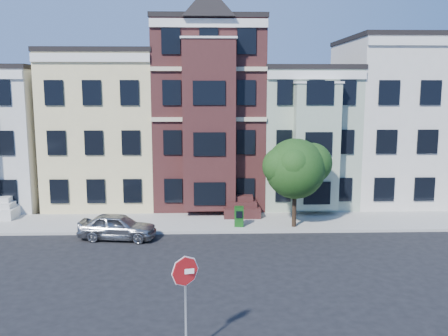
{
  "coord_description": "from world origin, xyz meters",
  "views": [
    {
      "loc": [
        -0.04,
        -20.33,
        7.96
      ],
      "look_at": [
        0.67,
        2.63,
        4.2
      ],
      "focal_mm": 40.0,
      "sensor_mm": 36.0,
      "label": 1
    }
  ],
  "objects_px": {
    "street_tree": "(295,173)",
    "newspaper_box": "(239,216)",
    "stop_sign": "(186,298)",
    "parked_car": "(117,226)"
  },
  "relations": [
    {
      "from": "street_tree",
      "to": "newspaper_box",
      "type": "xyz_separation_m",
      "value": [
        -3.1,
        0.16,
        -2.52
      ]
    },
    {
      "from": "street_tree",
      "to": "newspaper_box",
      "type": "distance_m",
      "value": 4.0
    },
    {
      "from": "street_tree",
      "to": "stop_sign",
      "type": "bearing_deg",
      "value": -112.4
    },
    {
      "from": "parked_car",
      "to": "newspaper_box",
      "type": "height_order",
      "value": "parked_car"
    },
    {
      "from": "newspaper_box",
      "to": "parked_car",
      "type": "bearing_deg",
      "value": -160.3
    },
    {
      "from": "stop_sign",
      "to": "newspaper_box",
      "type": "bearing_deg",
      "value": 67.59
    },
    {
      "from": "parked_car",
      "to": "newspaper_box",
      "type": "xyz_separation_m",
      "value": [
        6.52,
        1.75,
        0.02
      ]
    },
    {
      "from": "newspaper_box",
      "to": "stop_sign",
      "type": "bearing_deg",
      "value": -95.38
    },
    {
      "from": "stop_sign",
      "to": "street_tree",
      "type": "bearing_deg",
      "value": 55.26
    },
    {
      "from": "parked_car",
      "to": "street_tree",
      "type": "bearing_deg",
      "value": -72.91
    }
  ]
}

